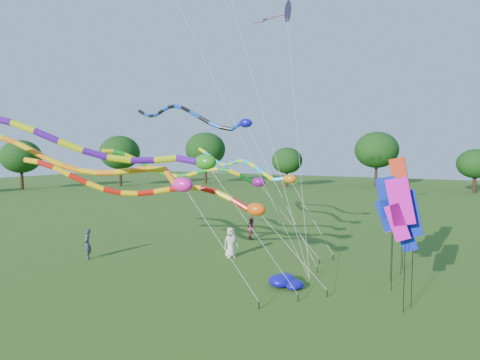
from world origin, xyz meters
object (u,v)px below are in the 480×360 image
at_px(tube_kite_orange, 94,164).
at_px(person_c, 252,228).
at_px(person_a, 231,242).
at_px(tube_kite_red, 168,192).
at_px(person_b, 87,244).
at_px(blue_nylon_heap, 289,280).

relative_size(tube_kite_orange, person_c, 10.43).
relative_size(tube_kite_orange, person_a, 9.29).
xyz_separation_m(tube_kite_red, tube_kite_orange, (-3.40, -1.14, 1.24)).
bearing_deg(person_b, person_a, 76.99).
height_order(tube_kite_orange, blue_nylon_heap, tube_kite_orange).
xyz_separation_m(person_b, person_c, (6.07, 8.96, -0.10)).
height_order(tube_kite_red, person_b, tube_kite_red).
bearing_deg(tube_kite_orange, person_b, 141.06).
xyz_separation_m(tube_kite_orange, person_c, (2.71, 11.40, -4.78)).
height_order(blue_nylon_heap, person_c, person_c).
bearing_deg(blue_nylon_heap, person_a, 147.32).
height_order(tube_kite_red, person_c, tube_kite_red).
relative_size(blue_nylon_heap, person_a, 1.04).
bearing_deg(blue_nylon_heap, person_b, -174.57).
relative_size(tube_kite_orange, blue_nylon_heap, 8.92).
distance_m(person_a, person_b, 8.18).
bearing_deg(person_c, tube_kite_red, 144.79).
relative_size(tube_kite_red, tube_kite_orange, 0.82).
relative_size(blue_nylon_heap, person_c, 1.17).
bearing_deg(person_b, tube_kite_red, 35.50).
xyz_separation_m(tube_kite_orange, blue_nylon_heap, (8.41, 3.57, -5.31)).
relative_size(tube_kite_red, blue_nylon_heap, 7.31).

